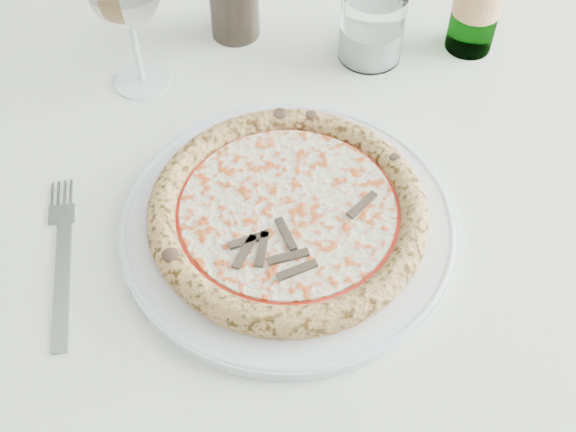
# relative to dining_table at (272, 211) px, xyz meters

# --- Properties ---
(dining_table) EXTENTS (1.41, 0.89, 0.76)m
(dining_table) POSITION_rel_dining_table_xyz_m (0.00, 0.00, 0.00)
(dining_table) COLOR brown
(dining_table) RESTS_ON floor
(plate) EXTENTS (0.34, 0.34, 0.02)m
(plate) POSITION_rel_dining_table_xyz_m (-0.00, -0.10, 0.10)
(plate) COLOR white
(plate) RESTS_ON dining_table
(pizza) EXTENTS (0.28, 0.28, 0.03)m
(pizza) POSITION_rel_dining_table_xyz_m (-0.00, -0.10, 0.12)
(pizza) COLOR tan
(pizza) RESTS_ON plate
(fork) EXTENTS (0.03, 0.22, 0.00)m
(fork) POSITION_rel_dining_table_xyz_m (-0.23, -0.10, 0.10)
(fork) COLOR gray
(fork) RESTS_ON dining_table
(tumbler) EXTENTS (0.08, 0.08, 0.09)m
(tumbler) POSITION_rel_dining_table_xyz_m (0.15, 0.15, 0.13)
(tumbler) COLOR white
(tumbler) RESTS_ON dining_table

